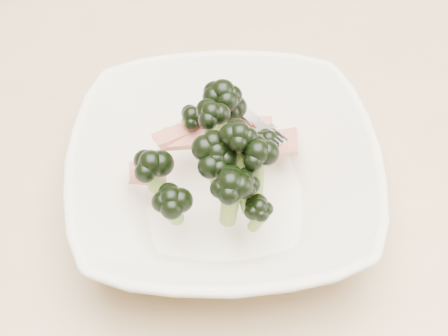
# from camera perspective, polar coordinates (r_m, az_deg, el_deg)

# --- Properties ---
(dining_table) EXTENTS (1.20, 0.80, 0.75)m
(dining_table) POSITION_cam_1_polar(r_m,az_deg,el_deg) (0.74, 4.11, -6.67)
(dining_table) COLOR tan
(dining_table) RESTS_ON ground
(broccoli_dish) EXTENTS (0.32, 0.32, 0.13)m
(broccoli_dish) POSITION_cam_1_polar(r_m,az_deg,el_deg) (0.62, -0.05, -0.46)
(broccoli_dish) COLOR beige
(broccoli_dish) RESTS_ON dining_table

